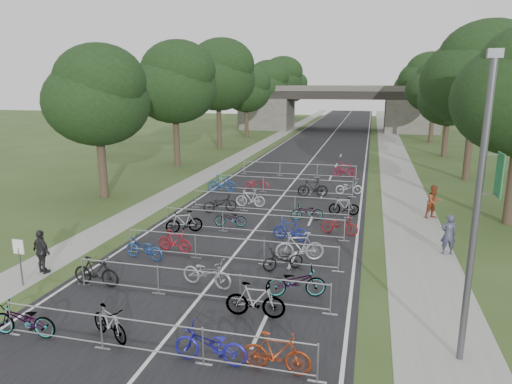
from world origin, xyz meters
TOP-DOWN VIEW (x-y plane):
  - ground at (0.00, 0.00)m, footprint 200.00×200.00m
  - road at (0.00, 50.00)m, footprint 11.00×140.00m
  - sidewalk_right at (8.00, 50.00)m, footprint 3.00×140.00m
  - sidewalk_left at (-7.50, 50.00)m, footprint 2.00×140.00m
  - lane_markings at (0.00, 50.00)m, footprint 0.12×140.00m
  - overpass_bridge at (0.00, 65.00)m, footprint 31.00×8.00m
  - lamppost at (8.33, 2.00)m, footprint 0.61×0.65m
  - park_sign at (-6.80, 3.00)m, footprint 0.45×0.06m
  - tree_left_0 at (-11.39, 15.93)m, footprint 6.72×6.72m
  - tree_left_1 at (-11.39, 27.93)m, footprint 7.56×7.56m
  - tree_right_1 at (13.11, 27.93)m, footprint 8.18×8.18m
  - tree_left_2 at (-11.39, 39.93)m, footprint 8.40×8.40m
  - tree_right_2 at (13.11, 39.93)m, footprint 6.16×6.16m
  - tree_left_3 at (-11.39, 51.93)m, footprint 6.72×6.72m
  - tree_right_3 at (13.11, 51.93)m, footprint 7.17×7.17m
  - tree_left_4 at (-11.39, 63.93)m, footprint 7.56×7.56m
  - tree_right_4 at (13.11, 63.93)m, footprint 8.18×8.18m
  - tree_left_5 at (-11.39, 75.93)m, footprint 8.40×8.40m
  - tree_right_5 at (13.11, 75.93)m, footprint 6.16×6.16m
  - tree_left_6 at (-11.39, 87.93)m, footprint 6.72×6.72m
  - tree_right_6 at (13.11, 87.93)m, footprint 7.17×7.17m
  - barrier_row_0 at (0.00, 0.00)m, footprint 9.70×0.08m
  - barrier_row_1 at (0.00, 3.60)m, footprint 9.70×0.08m
  - barrier_row_2 at (0.00, 7.20)m, footprint 9.70×0.08m
  - barrier_row_3 at (0.00, 11.00)m, footprint 9.70×0.08m
  - barrier_row_4 at (0.00, 15.00)m, footprint 9.70×0.08m
  - barrier_row_5 at (0.00, 20.00)m, footprint 9.70×0.08m
  - barrier_row_6 at (0.00, 26.00)m, footprint 9.70×0.08m
  - bike_0 at (-4.16, 0.01)m, footprint 2.10×0.86m
  - bike_1 at (-1.61, 0.54)m, footprint 1.74×1.19m
  - bike_2 at (1.70, 0.11)m, footprint 2.08×0.74m
  - bike_3 at (3.51, 0.15)m, footprint 1.90×0.59m
  - bike_4 at (-4.08, 3.67)m, footprint 1.90×0.58m
  - bike_5 at (-0.05, 4.63)m, footprint 2.16×1.10m
  - bike_6 at (2.25, 2.85)m, footprint 2.00×0.66m
  - bike_7 at (3.29, 4.62)m, footprint 2.26×1.29m
  - bike_8 at (-3.63, 6.54)m, footprint 1.95×0.94m
  - bike_9 at (-2.70, 7.66)m, footprint 1.75×0.71m
  - bike_10 at (2.41, 6.84)m, footprint 1.79×1.43m
  - bike_11 at (2.89, 8.02)m, footprint 2.18×1.15m
  - bike_12 at (-3.36, 10.30)m, footprint 1.89×1.40m
  - bike_13 at (-1.39, 11.84)m, footprint 1.77×0.86m
  - bike_14 at (2.06, 10.47)m, footprint 1.82×0.80m
  - bike_15 at (4.30, 11.97)m, footprint 1.93×0.89m
  - bike_16 at (-2.82, 14.39)m, footprint 2.05×1.63m
  - bike_17 at (-1.37, 15.92)m, footprint 1.85×0.67m
  - bike_18 at (2.38, 14.01)m, footprint 1.88×1.08m
  - bike_19 at (4.30, 15.51)m, footprint 1.76×0.62m
  - bike_20 at (-4.30, 19.22)m, footprint 2.06×0.77m
  - bike_21 at (-2.11, 20.44)m, footprint 1.82×0.74m
  - bike_22 at (2.00, 19.47)m, footprint 2.09×1.00m
  - bike_23 at (4.30, 20.80)m, footprint 1.89×1.03m
  - bike_27 at (3.68, 26.73)m, footprint 2.07×0.86m
  - pedestrian_a at (9.14, 10.39)m, footprint 0.71×0.52m
  - pedestrian_b at (9.20, 16.14)m, footprint 1.15×1.09m
  - pedestrian_c at (-6.84, 4.20)m, footprint 1.13×0.77m

SIDE VIEW (x-z plane):
  - ground at x=0.00m, z-range 0.00..0.00m
  - lane_markings at x=0.00m, z-range 0.00..0.00m
  - road at x=0.00m, z-range 0.00..0.01m
  - sidewalk_right at x=8.00m, z-range 0.00..0.01m
  - sidewalk_left at x=-7.50m, z-range 0.00..0.01m
  - bike_13 at x=-1.39m, z-range 0.00..0.89m
  - bike_10 at x=2.41m, z-range 0.00..0.91m
  - bike_18 at x=2.38m, z-range 0.00..0.94m
  - bike_21 at x=-2.11m, z-range 0.00..0.94m
  - bike_23 at x=4.30m, z-range 0.00..0.94m
  - bike_15 at x=4.30m, z-range 0.00..0.98m
  - bike_8 at x=-3.63m, z-range 0.00..0.98m
  - bike_9 at x=-2.70m, z-range 0.00..1.02m
  - bike_1 at x=-1.61m, z-range 0.00..1.02m
  - bike_19 at x=4.30m, z-range 0.00..1.04m
  - bike_16 at x=-2.82m, z-range 0.00..1.04m
  - bike_14 at x=2.06m, z-range 0.00..1.06m
  - bike_0 at x=-4.16m, z-range 0.00..1.08m
  - bike_5 at x=-0.05m, z-range 0.00..1.08m
  - bike_2 at x=1.70m, z-range 0.00..1.09m
  - barrier_row_0 at x=0.00m, z-range 0.00..1.10m
  - barrier_row_1 at x=0.00m, z-range 0.00..1.10m
  - barrier_row_2 at x=0.00m, z-range 0.00..1.10m
  - barrier_row_3 at x=0.00m, z-range 0.00..1.10m
  - barrier_row_4 at x=0.00m, z-range 0.00..1.10m
  - barrier_row_5 at x=0.00m, z-range 0.00..1.10m
  - barrier_row_6 at x=0.00m, z-range 0.00..1.10m
  - bike_17 at x=-1.37m, z-range 0.00..1.09m
  - bike_7 at x=3.29m, z-range 0.00..1.12m
  - bike_12 at x=-3.36m, z-range 0.00..1.13m
  - bike_3 at x=3.51m, z-range 0.00..1.13m
  - bike_4 at x=-4.08m, z-range 0.00..1.14m
  - bike_6 at x=2.25m, z-range 0.00..1.19m
  - bike_27 at x=3.68m, z-range 0.00..1.21m
  - bike_20 at x=-4.30m, z-range 0.00..1.21m
  - bike_22 at x=2.00m, z-range 0.00..1.21m
  - bike_11 at x=2.89m, z-range 0.00..1.26m
  - pedestrian_c at x=-6.84m, z-range 0.00..1.79m
  - pedestrian_a at x=9.14m, z-range 0.00..1.81m
  - pedestrian_b at x=9.20m, z-range 0.00..1.88m
  - park_sign at x=-6.80m, z-range 0.36..2.18m
  - overpass_bridge at x=0.00m, z-range 0.01..7.06m
  - lamppost at x=8.33m, z-range 0.18..8.39m
  - tree_right_2 at x=13.11m, z-range 1.25..10.64m
  - tree_right_5 at x=13.11m, z-range 1.25..10.64m
  - tree_left_0 at x=-11.39m, z-range 1.36..11.61m
  - tree_left_3 at x=-11.39m, z-range 1.36..11.61m
  - tree_left_6 at x=-11.39m, z-range 1.36..11.61m
  - tree_right_3 at x=13.11m, z-range 1.46..12.39m
  - tree_right_6 at x=13.11m, z-range 1.46..12.39m
  - tree_left_1 at x=-11.39m, z-range 1.54..13.07m
  - tree_left_4 at x=-11.39m, z-range 1.54..13.07m
  - tree_right_1 at x=13.11m, z-range 1.67..14.13m
  - tree_right_4 at x=13.11m, z-range 1.67..14.13m
  - tree_left_2 at x=-11.39m, z-range 1.71..14.52m
  - tree_left_5 at x=-11.39m, z-range 1.71..14.52m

